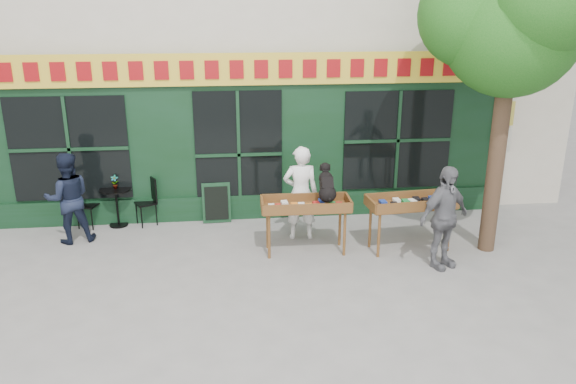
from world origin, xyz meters
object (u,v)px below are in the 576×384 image
at_px(book_cart_center, 306,208).
at_px(man_right, 444,218).
at_px(book_cart_right, 411,205).
at_px(woman, 301,193).
at_px(bistro_table, 116,200).
at_px(dog, 327,182).
at_px(man_left, 68,198).

height_order(book_cart_center, man_right, man_right).
height_order(book_cart_right, man_right, man_right).
xyz_separation_m(woman, bistro_table, (-3.48, 1.00, -0.33)).
xyz_separation_m(dog, woman, (-0.35, 0.70, -0.41)).
height_order(book_cart_center, woman, woman).
relative_size(woman, book_cart_right, 1.13).
xyz_separation_m(book_cart_center, man_left, (-4.18, 0.95, 0.01)).
relative_size(book_cart_center, man_left, 0.90).
distance_m(dog, man_right, 2.00).
bearing_deg(book_cart_right, man_left, 165.05).
bearing_deg(woman, book_cart_center, 91.07).
height_order(woman, man_right, woman).
height_order(book_cart_right, bistro_table, book_cart_right).
bearing_deg(man_right, book_cart_center, 133.42).
bearing_deg(man_left, bistro_table, -151.30).
relative_size(man_right, man_left, 1.03).
relative_size(book_cart_right, man_right, 0.90).
xyz_separation_m(book_cart_center, bistro_table, (-3.48, 1.65, -0.28)).
bearing_deg(woman, man_right, 146.24).
bearing_deg(bistro_table, man_right, -23.84).
distance_m(woman, man_left, 4.19).
relative_size(dog, bistro_table, 0.79).
bearing_deg(man_right, woman, 120.01).
relative_size(dog, woman, 0.34).
distance_m(dog, book_cart_right, 1.56).
distance_m(woman, man_right, 2.61).
distance_m(man_right, man_left, 6.57).
relative_size(book_cart_center, bistro_table, 1.99).
xyz_separation_m(bistro_table, man_left, (-0.70, -0.70, 0.29)).
height_order(dog, book_cart_right, dog).
xyz_separation_m(dog, book_cart_right, (1.49, -0.04, -0.47)).
bearing_deg(man_left, man_right, 148.04).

